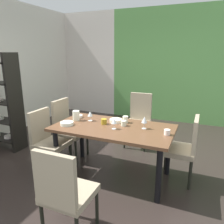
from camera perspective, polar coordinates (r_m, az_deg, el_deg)
ground_plane at (r=3.60m, az=-3.38°, el=-14.09°), size 5.23×6.00×0.02m
back_panel_interior at (r=6.59m, az=-6.14°, el=12.29°), size 1.67×0.10×2.84m
garden_window_panel at (r=5.79m, az=17.61°, el=11.29°), size 3.56×0.10×2.84m
dining_table at (r=3.07m, az=0.28°, el=-5.46°), size 1.65×0.89×0.76m
chair_left_far at (r=3.77m, az=-11.65°, el=-3.73°), size 0.44×0.44×1.00m
chair_right_far at (r=3.16m, az=18.39°, el=-8.41°), size 0.44×0.44×0.93m
chair_head_near at (r=2.16m, az=-12.38°, el=-19.46°), size 0.44×0.44×0.96m
chair_head_far at (r=4.21m, az=7.03°, el=-1.47°), size 0.44×0.45×1.01m
chair_left_near at (r=3.38m, az=-16.57°, el=-6.60°), size 0.44×0.44×0.95m
wine_glass_front at (r=2.92m, az=0.53°, el=-2.50°), size 0.07×0.07×0.14m
wine_glass_left at (r=3.28m, az=-5.74°, el=-0.53°), size 0.08×0.08×0.15m
wine_glass_center at (r=2.95m, az=8.46°, el=-2.06°), size 0.07×0.07×0.17m
serving_bowl_near_shelf at (r=3.16m, az=-11.70°, el=-2.94°), size 0.19×0.19×0.05m
serving_bowl_rear at (r=3.50m, az=-8.91°, el=-1.09°), size 0.15×0.15×0.04m
serving_bowl_east at (r=3.23m, az=1.00°, el=-2.24°), size 0.18×0.18×0.05m
cup_north at (r=3.14m, az=-2.13°, el=-2.49°), size 0.08×0.08×0.08m
cup_near_window at (r=3.07m, az=3.07°, el=-2.95°), size 0.08×0.08×0.07m
cup_south at (r=3.20m, az=3.51°, el=-1.95°), size 0.08×0.08×0.10m
cup_west at (r=2.82m, az=14.20°, el=-5.14°), size 0.08×0.08×0.07m
pitcher_right at (r=3.35m, az=-9.35°, el=-0.90°), size 0.12×0.11×0.15m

